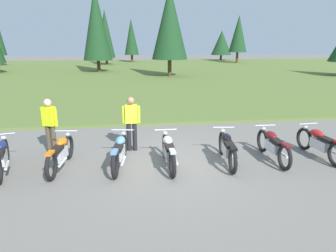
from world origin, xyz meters
The scene contains 12 objects.
ground_plane centered at (0.00, 0.00, 0.00)m, with size 140.00×140.00×0.00m, color slate.
grass_moorland centered at (0.00, 25.95, 0.05)m, with size 80.00×44.00×0.10m, color #5B7033.
forest_treeline centered at (0.43, 30.41, 4.27)m, with size 40.60×30.03×8.72m.
motorcycle_navy centered at (-4.37, -0.08, 0.44)m, with size 0.75×2.06×0.88m.
motorcycle_orange centered at (-2.93, 0.01, 0.44)m, with size 0.62×2.10×0.88m.
motorcycle_sky_blue centered at (-1.38, -0.09, 0.44)m, with size 0.62×2.09×0.88m.
motorcycle_silver centered at (-0.09, -0.23, 0.44)m, with size 0.62×2.10×0.88m.
motorcycle_black centered at (1.54, -0.19, 0.44)m, with size 0.62×2.10×0.88m.
motorcycle_maroon centered at (2.89, -0.14, 0.44)m, with size 0.62×2.10×0.88m.
motorcycle_red centered at (4.32, -0.12, 0.44)m, with size 0.62×2.10×0.88m.
rider_in_hivis_vest centered at (-3.44, 1.18, 0.95)m, with size 0.51×0.34×1.67m.
rider_with_back_turned centered at (-1.05, 1.17, 0.95)m, with size 0.55×0.22×1.67m.
Camera 1 is at (-1.07, -7.80, 3.26)m, focal length 32.47 mm.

